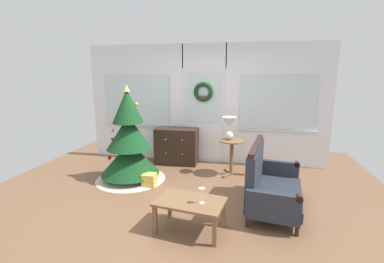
{
  "coord_description": "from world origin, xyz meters",
  "views": [
    {
      "loc": [
        0.93,
        -3.76,
        1.95
      ],
      "look_at": [
        0.05,
        0.55,
        1.0
      ],
      "focal_mm": 25.57,
      "sensor_mm": 36.0,
      "label": 1
    }
  ],
  "objects_px": {
    "christmas_tree": "(129,146)",
    "side_table": "(232,150)",
    "wine_glass": "(202,192)",
    "dresser_cabinet": "(177,146)",
    "settee_sofa": "(268,183)",
    "gift_box": "(149,180)",
    "table_lamp": "(229,125)",
    "coffee_table": "(190,205)"
  },
  "relations": [
    {
      "from": "christmas_tree",
      "to": "side_table",
      "type": "xyz_separation_m",
      "value": [
        1.83,
        0.61,
        -0.14
      ]
    },
    {
      "from": "side_table",
      "to": "wine_glass",
      "type": "relative_size",
      "value": 3.53
    },
    {
      "from": "dresser_cabinet",
      "to": "settee_sofa",
      "type": "xyz_separation_m",
      "value": [
        1.81,
        -1.68,
        -0.01
      ]
    },
    {
      "from": "christmas_tree",
      "to": "gift_box",
      "type": "distance_m",
      "value": 0.73
    },
    {
      "from": "table_lamp",
      "to": "settee_sofa",
      "type": "bearing_deg",
      "value": -62.57
    },
    {
      "from": "settee_sofa",
      "to": "dresser_cabinet",
      "type": "bearing_deg",
      "value": 137.22
    },
    {
      "from": "dresser_cabinet",
      "to": "wine_glass",
      "type": "relative_size",
      "value": 4.63
    },
    {
      "from": "wine_glass",
      "to": "coffee_table",
      "type": "bearing_deg",
      "value": 165.65
    },
    {
      "from": "dresser_cabinet",
      "to": "wine_glass",
      "type": "distance_m",
      "value": 2.71
    },
    {
      "from": "side_table",
      "to": "settee_sofa",
      "type": "bearing_deg",
      "value": -64.02
    },
    {
      "from": "table_lamp",
      "to": "wine_glass",
      "type": "xyz_separation_m",
      "value": [
        -0.17,
        -2.13,
        -0.43
      ]
    },
    {
      "from": "dresser_cabinet",
      "to": "gift_box",
      "type": "xyz_separation_m",
      "value": [
        -0.16,
        -1.3,
        -0.28
      ]
    },
    {
      "from": "side_table",
      "to": "gift_box",
      "type": "height_order",
      "value": "side_table"
    },
    {
      "from": "gift_box",
      "to": "christmas_tree",
      "type": "bearing_deg",
      "value": 151.35
    },
    {
      "from": "christmas_tree",
      "to": "gift_box",
      "type": "xyz_separation_m",
      "value": [
        0.46,
        -0.25,
        -0.51
      ]
    },
    {
      "from": "dresser_cabinet",
      "to": "gift_box",
      "type": "distance_m",
      "value": 1.33
    },
    {
      "from": "side_table",
      "to": "wine_glass",
      "type": "height_order",
      "value": "side_table"
    },
    {
      "from": "christmas_tree",
      "to": "table_lamp",
      "type": "relative_size",
      "value": 3.96
    },
    {
      "from": "side_table",
      "to": "wine_glass",
      "type": "distance_m",
      "value": 2.1
    },
    {
      "from": "gift_box",
      "to": "wine_glass",
      "type": "bearing_deg",
      "value": -47.36
    },
    {
      "from": "side_table",
      "to": "table_lamp",
      "type": "distance_m",
      "value": 0.49
    },
    {
      "from": "table_lamp",
      "to": "coffee_table",
      "type": "relative_size",
      "value": 0.48
    },
    {
      "from": "side_table",
      "to": "table_lamp",
      "type": "bearing_deg",
      "value": 146.31
    },
    {
      "from": "gift_box",
      "to": "dresser_cabinet",
      "type": "bearing_deg",
      "value": 83.05
    },
    {
      "from": "wine_glass",
      "to": "side_table",
      "type": "bearing_deg",
      "value": 83.62
    },
    {
      "from": "table_lamp",
      "to": "wine_glass",
      "type": "bearing_deg",
      "value": -94.66
    },
    {
      "from": "wine_glass",
      "to": "gift_box",
      "type": "distance_m",
      "value": 1.73
    },
    {
      "from": "table_lamp",
      "to": "dresser_cabinet",
      "type": "bearing_deg",
      "value": 160.81
    },
    {
      "from": "settee_sofa",
      "to": "coffee_table",
      "type": "xyz_separation_m",
      "value": [
        -0.99,
        -0.81,
        -0.04
      ]
    },
    {
      "from": "coffee_table",
      "to": "dresser_cabinet",
      "type": "bearing_deg",
      "value": 108.31
    },
    {
      "from": "table_lamp",
      "to": "coffee_table",
      "type": "xyz_separation_m",
      "value": [
        -0.33,
        -2.09,
        -0.63
      ]
    },
    {
      "from": "christmas_tree",
      "to": "settee_sofa",
      "type": "xyz_separation_m",
      "value": [
        2.43,
        -0.63,
        -0.25
      ]
    },
    {
      "from": "christmas_tree",
      "to": "table_lamp",
      "type": "xyz_separation_m",
      "value": [
        1.77,
        0.65,
        0.35
      ]
    },
    {
      "from": "wine_glass",
      "to": "gift_box",
      "type": "bearing_deg",
      "value": 132.64
    },
    {
      "from": "dresser_cabinet",
      "to": "settee_sofa",
      "type": "height_order",
      "value": "settee_sofa"
    },
    {
      "from": "christmas_tree",
      "to": "coffee_table",
      "type": "bearing_deg",
      "value": -45.08
    },
    {
      "from": "table_lamp",
      "to": "coffee_table",
      "type": "height_order",
      "value": "table_lamp"
    },
    {
      "from": "side_table",
      "to": "dresser_cabinet",
      "type": "bearing_deg",
      "value": 160.01
    },
    {
      "from": "side_table",
      "to": "table_lamp",
      "type": "xyz_separation_m",
      "value": [
        -0.06,
        0.04,
        0.48
      ]
    },
    {
      "from": "gift_box",
      "to": "side_table",
      "type": "bearing_deg",
      "value": 32.02
    },
    {
      "from": "dresser_cabinet",
      "to": "table_lamp",
      "type": "height_order",
      "value": "table_lamp"
    },
    {
      "from": "dresser_cabinet",
      "to": "coffee_table",
      "type": "xyz_separation_m",
      "value": [
        0.82,
        -2.49,
        -0.05
      ]
    }
  ]
}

